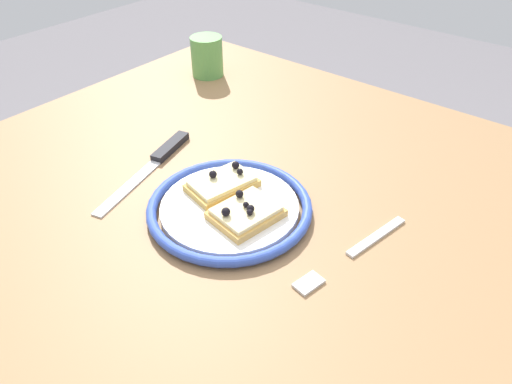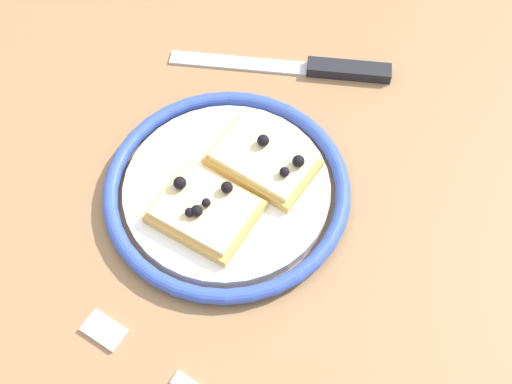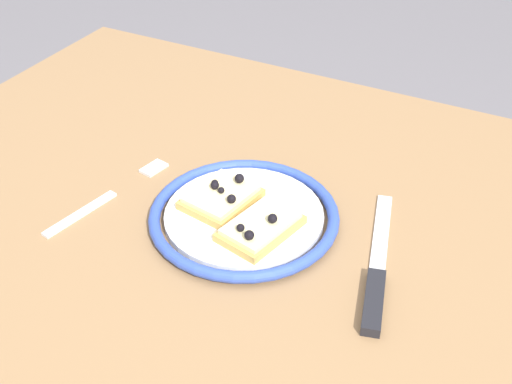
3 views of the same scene
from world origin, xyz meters
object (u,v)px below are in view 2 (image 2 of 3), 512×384
(knife, at_px, (318,68))
(fork, at_px, (181,381))
(pizza_slice_near, at_px, (205,210))
(plate, at_px, (227,189))
(pizza_slice_far, at_px, (263,161))
(dining_table, at_px, (269,258))

(knife, relative_size, fork, 1.18)
(pizza_slice_near, xyz_separation_m, fork, (-0.14, -0.04, -0.02))
(plate, distance_m, pizza_slice_far, 0.04)
(pizza_slice_far, bearing_deg, dining_table, -152.03)
(knife, bearing_deg, pizza_slice_near, 170.37)
(plate, relative_size, pizza_slice_near, 2.35)
(plate, relative_size, pizza_slice_far, 2.14)
(fork, bearing_deg, knife, 0.85)
(dining_table, relative_size, pizza_slice_far, 9.58)
(pizza_slice_near, bearing_deg, plate, -10.16)
(dining_table, distance_m, plate, 0.10)
(pizza_slice_near, distance_m, knife, 0.22)
(dining_table, xyz_separation_m, fork, (-0.17, 0.01, 0.08))
(plate, xyz_separation_m, pizza_slice_far, (0.03, -0.02, 0.01))
(pizza_slice_near, xyz_separation_m, knife, (0.22, -0.04, -0.02))
(plate, relative_size, knife, 0.99)
(pizza_slice_far, bearing_deg, plate, 145.95)
(plate, bearing_deg, pizza_slice_far, -34.05)
(pizza_slice_near, relative_size, pizza_slice_far, 0.91)
(dining_table, relative_size, plate, 4.48)
(pizza_slice_near, bearing_deg, fork, -163.73)
(pizza_slice_near, relative_size, fork, 0.50)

